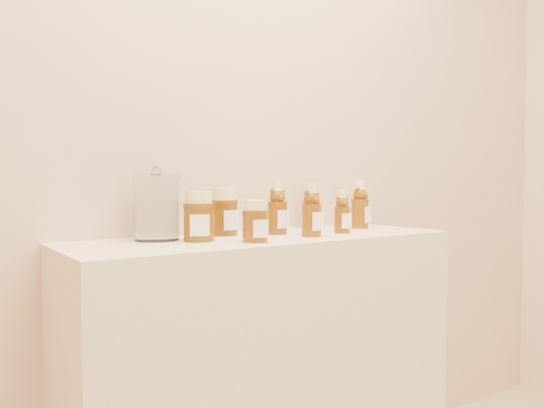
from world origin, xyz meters
TOP-DOWN VIEW (x-y plane):
  - wall_back at (0.00, 1.75)m, footprint 3.50×0.02m
  - display_table at (0.00, 1.55)m, footprint 1.20×0.40m
  - bear_bottle_back_left at (0.07, 1.59)m, footprint 0.07×0.07m
  - bear_bottle_back_mid at (0.28, 1.68)m, footprint 0.08×0.08m
  - bear_bottle_back_right at (0.44, 1.60)m, footprint 0.08×0.08m
  - bear_bottle_front_left at (0.12, 1.48)m, footprint 0.06×0.06m
  - bear_bottle_front_right at (0.27, 1.51)m, footprint 0.06×0.06m
  - honey_jar_left at (-0.22, 1.56)m, footprint 0.12×0.12m
  - honey_jar_back at (-0.09, 1.66)m, footprint 0.10×0.10m
  - honey_jar_front at (-0.10, 1.45)m, footprint 0.08×0.08m
  - glass_canister at (-0.31, 1.64)m, footprint 0.15×0.15m

SIDE VIEW (x-z plane):
  - display_table at x=0.00m, z-range 0.00..0.90m
  - honey_jar_front at x=-0.10m, z-range 0.90..1.02m
  - honey_jar_left at x=-0.22m, z-range 0.90..1.04m
  - honey_jar_back at x=-0.09m, z-range 0.90..1.04m
  - bear_bottle_front_right at x=0.27m, z-range 0.90..1.06m
  - bear_bottle_front_left at x=0.12m, z-range 0.90..1.09m
  - bear_bottle_back_mid at x=0.28m, z-range 0.90..1.09m
  - bear_bottle_back_left at x=0.07m, z-range 0.90..1.09m
  - bear_bottle_back_right at x=0.44m, z-range 0.90..1.09m
  - glass_canister at x=-0.31m, z-range 0.90..1.10m
  - wall_back at x=0.00m, z-range 0.00..2.70m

